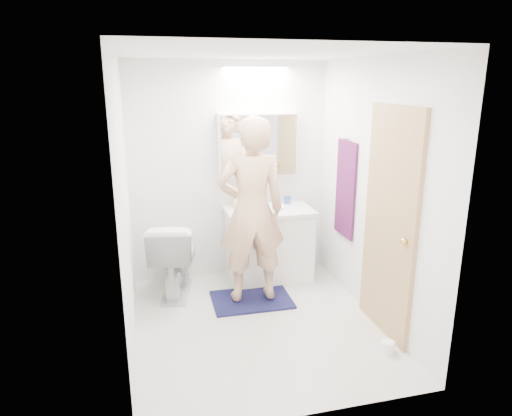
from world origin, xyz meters
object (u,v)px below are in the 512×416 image
object	(u,v)px
toilet	(174,257)
person	(251,211)
soap_bottle_a	(236,198)
vanity_cabinet	(269,246)
soap_bottle_b	(245,199)
toothbrush_cup	(288,200)
medicine_cabinet	(257,145)
toilet_paper_roll	(388,347)

from	to	relation	value
toilet	person	world-z (taller)	person
soap_bottle_a	vanity_cabinet	bearing A→B (deg)	-23.98
toilet	soap_bottle_b	world-z (taller)	soap_bottle_b
person	toothbrush_cup	distance (m)	0.89
person	soap_bottle_a	xyz separation A→B (m)	(-0.02, 0.65, -0.04)
toilet	soap_bottle_b	xyz separation A→B (m)	(0.83, 0.30, 0.50)
medicine_cabinet	toothbrush_cup	xyz separation A→B (m)	(0.34, -0.05, -0.64)
toilet_paper_roll	toilet	bearing A→B (deg)	135.98
toilet	toilet_paper_roll	world-z (taller)	toilet
medicine_cabinet	soap_bottle_a	xyz separation A→B (m)	(-0.26, -0.06, -0.57)
soap_bottle_a	soap_bottle_b	distance (m)	0.12
medicine_cabinet	toothbrush_cup	size ratio (longest dim) A/B	9.94
soap_bottle_b	medicine_cabinet	bearing A→B (deg)	11.40
soap_bottle_b	toilet_paper_roll	xyz separation A→B (m)	(0.79, -1.86, -0.86)
person	toothbrush_cup	bearing A→B (deg)	-130.42
vanity_cabinet	toilet_paper_roll	xyz separation A→B (m)	(0.56, -1.68, -0.34)
medicine_cabinet	toothbrush_cup	bearing A→B (deg)	-8.31
person	soap_bottle_b	size ratio (longest dim) A/B	10.49
soap_bottle_b	toothbrush_cup	xyz separation A→B (m)	(0.49, -0.02, -0.05)
vanity_cabinet	toilet_paper_roll	distance (m)	1.80
vanity_cabinet	medicine_cabinet	distance (m)	1.13
person	soap_bottle_a	bearing A→B (deg)	-87.53
toilet	soap_bottle_a	distance (m)	0.93
toilet	person	size ratio (longest dim) A/B	0.44
toothbrush_cup	toilet_paper_roll	world-z (taller)	toothbrush_cup
toilet	toilet_paper_roll	distance (m)	2.28
vanity_cabinet	toothbrush_cup	size ratio (longest dim) A/B	10.17
toilet	toothbrush_cup	bearing A→B (deg)	-156.29
toothbrush_cup	toilet_paper_roll	xyz separation A→B (m)	(0.29, -1.84, -0.81)
medicine_cabinet	toilet	distance (m)	1.51
person	soap_bottle_b	world-z (taller)	person
toothbrush_cup	soap_bottle_b	bearing A→B (deg)	177.67
toothbrush_cup	medicine_cabinet	bearing A→B (deg)	171.69
toilet	soap_bottle_b	size ratio (longest dim) A/B	4.65
vanity_cabinet	toothbrush_cup	bearing A→B (deg)	31.16
medicine_cabinet	vanity_cabinet	bearing A→B (deg)	-69.66
soap_bottle_a	soap_bottle_b	world-z (taller)	soap_bottle_a
person	toilet_paper_roll	world-z (taller)	person
toilet	toothbrush_cup	size ratio (longest dim) A/B	9.17
soap_bottle_b	toilet_paper_roll	distance (m)	2.19
vanity_cabinet	person	distance (m)	0.83
vanity_cabinet	toilet	bearing A→B (deg)	-173.81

